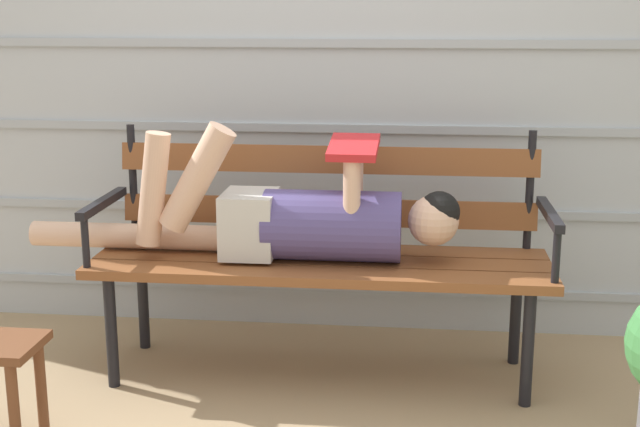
# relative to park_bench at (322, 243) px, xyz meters

# --- Properties ---
(ground_plane) EXTENTS (12.00, 12.00, 0.00)m
(ground_plane) POSITION_rel_park_bench_xyz_m (0.00, -0.27, -0.52)
(ground_plane) COLOR tan
(house_siding) EXTENTS (5.05, 0.08, 2.16)m
(house_siding) POSITION_rel_park_bench_xyz_m (0.00, 0.50, 0.56)
(house_siding) COLOR #B2BCC6
(house_siding) RESTS_ON ground
(park_bench) EXTENTS (1.75, 0.52, 0.94)m
(park_bench) POSITION_rel_park_bench_xyz_m (0.00, 0.00, 0.00)
(park_bench) COLOR brown
(park_bench) RESTS_ON ground
(reclining_person) EXTENTS (1.68, 0.27, 0.53)m
(reclining_person) POSITION_rel_park_bench_xyz_m (-0.09, -0.07, 0.11)
(reclining_person) COLOR #514784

